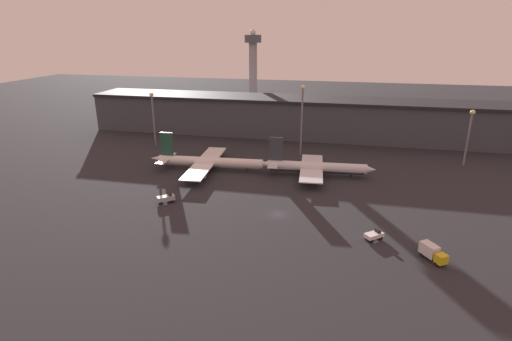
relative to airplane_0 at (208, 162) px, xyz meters
The scene contains 11 objects.
ground 43.39m from the airplane_0, 45.41° to the right, with size 600.00×600.00×0.00m, color #26262B.
terminal_building 63.30m from the airplane_0, 61.16° to the left, with size 208.05×22.55×18.00m.
airplane_0 is the anchor object (origin of this frame).
airplane_1 37.85m from the airplane_0, ahead, with size 40.52×29.63×13.17m.
service_vehicle_0 81.53m from the airplane_0, 34.36° to the right, with size 5.54×6.68×3.37m.
service_vehicle_1 68.05m from the airplane_0, 35.46° to the right, with size 4.94×4.65×2.51m.
service_vehicle_2 30.31m from the airplane_0, 95.09° to the right, with size 5.29×4.85×2.86m.
lamp_post_0 43.39m from the airplane_0, 142.37° to the left, with size 1.80×1.80×22.93m.
lamp_post_1 42.08m from the airplane_0, 40.19° to the left, with size 1.80×1.80×27.79m.
lamp_post_2 95.12m from the airplane_0, 15.65° to the left, with size 1.80×1.80×20.77m.
control_tower 94.11m from the airplane_0, 92.78° to the left, with size 9.00×9.00×47.76m.
Camera 1 is at (15.75, -97.90, 48.01)m, focal length 28.00 mm.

